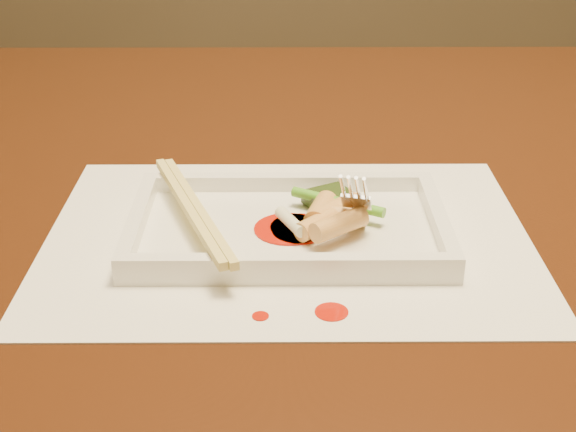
{
  "coord_description": "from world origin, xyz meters",
  "views": [
    {
      "loc": [
        -0.1,
        -0.74,
        1.07
      ],
      "look_at": [
        -0.1,
        -0.15,
        0.77
      ],
      "focal_mm": 50.0,
      "sensor_mm": 36.0,
      "label": 1
    }
  ],
  "objects_px": {
    "placemat": "(288,236)",
    "table": "(380,254)",
    "chopstick_a": "(188,208)",
    "plate_base": "(288,231)",
    "fork": "(375,135)"
  },
  "relations": [
    {
      "from": "plate_base",
      "to": "placemat",
      "type": "bearing_deg",
      "value": 180.0
    },
    {
      "from": "table",
      "to": "placemat",
      "type": "height_order",
      "value": "placemat"
    },
    {
      "from": "table",
      "to": "placemat",
      "type": "relative_size",
      "value": 3.5
    },
    {
      "from": "table",
      "to": "fork",
      "type": "relative_size",
      "value": 10.0
    },
    {
      "from": "table",
      "to": "chopstick_a",
      "type": "relative_size",
      "value": 6.91
    },
    {
      "from": "plate_base",
      "to": "table",
      "type": "bearing_deg",
      "value": 56.57
    },
    {
      "from": "placemat",
      "to": "chopstick_a",
      "type": "bearing_deg",
      "value": 180.0
    },
    {
      "from": "table",
      "to": "placemat",
      "type": "distance_m",
      "value": 0.21
    },
    {
      "from": "table",
      "to": "chopstick_a",
      "type": "height_order",
      "value": "chopstick_a"
    },
    {
      "from": "placemat",
      "to": "table",
      "type": "bearing_deg",
      "value": 56.57
    },
    {
      "from": "placemat",
      "to": "chopstick_a",
      "type": "height_order",
      "value": "chopstick_a"
    },
    {
      "from": "placemat",
      "to": "plate_base",
      "type": "relative_size",
      "value": 1.54
    },
    {
      "from": "chopstick_a",
      "to": "fork",
      "type": "height_order",
      "value": "fork"
    },
    {
      "from": "plate_base",
      "to": "chopstick_a",
      "type": "height_order",
      "value": "chopstick_a"
    },
    {
      "from": "plate_base",
      "to": "fork",
      "type": "relative_size",
      "value": 1.86
    }
  ]
}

